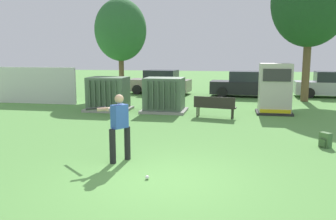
{
  "coord_description": "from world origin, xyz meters",
  "views": [
    {
      "loc": [
        1.48,
        -7.26,
        2.77
      ],
      "look_at": [
        -0.54,
        3.5,
        1.0
      ],
      "focal_mm": 37.89,
      "sensor_mm": 36.0,
      "label": 1
    }
  ],
  "objects_px": {
    "transformer_west": "(108,94)",
    "parked_car_left_of_center": "(245,85)",
    "parked_car_leftmost": "(160,83)",
    "generator_enclosure": "(275,89)",
    "park_bench": "(215,105)",
    "sports_ball": "(147,177)",
    "parked_car_right_of_center": "(331,85)",
    "backpack": "(325,140)",
    "batter": "(118,124)",
    "transformer_mid_west": "(164,95)"
  },
  "relations": [
    {
      "from": "transformer_west",
      "to": "parked_car_left_of_center",
      "type": "height_order",
      "value": "same"
    },
    {
      "from": "generator_enclosure",
      "to": "parked_car_leftmost",
      "type": "relative_size",
      "value": 0.53
    },
    {
      "from": "transformer_west",
      "to": "parked_car_left_of_center",
      "type": "distance_m",
      "value": 9.58
    },
    {
      "from": "transformer_west",
      "to": "park_bench",
      "type": "relative_size",
      "value": 1.14
    },
    {
      "from": "parked_car_leftmost",
      "to": "park_bench",
      "type": "bearing_deg",
      "value": -63.57
    },
    {
      "from": "transformer_mid_west",
      "to": "park_bench",
      "type": "height_order",
      "value": "transformer_mid_west"
    },
    {
      "from": "transformer_mid_west",
      "to": "parked_car_leftmost",
      "type": "bearing_deg",
      "value": 103.59
    },
    {
      "from": "sports_ball",
      "to": "parked_car_leftmost",
      "type": "relative_size",
      "value": 0.02
    },
    {
      "from": "park_bench",
      "to": "batter",
      "type": "height_order",
      "value": "batter"
    },
    {
      "from": "transformer_mid_west",
      "to": "backpack",
      "type": "bearing_deg",
      "value": -42.28
    },
    {
      "from": "parked_car_leftmost",
      "to": "parked_car_left_of_center",
      "type": "distance_m",
      "value": 5.69
    },
    {
      "from": "transformer_mid_west",
      "to": "transformer_west",
      "type": "bearing_deg",
      "value": -178.13
    },
    {
      "from": "transformer_west",
      "to": "batter",
      "type": "xyz_separation_m",
      "value": [
        3.11,
        -7.73,
        0.19
      ]
    },
    {
      "from": "transformer_west",
      "to": "transformer_mid_west",
      "type": "relative_size",
      "value": 1.0
    },
    {
      "from": "parked_car_leftmost",
      "to": "parked_car_left_of_center",
      "type": "height_order",
      "value": "same"
    },
    {
      "from": "backpack",
      "to": "parked_car_left_of_center",
      "type": "height_order",
      "value": "parked_car_left_of_center"
    },
    {
      "from": "transformer_west",
      "to": "parked_car_right_of_center",
      "type": "xyz_separation_m",
      "value": [
        11.94,
        7.53,
        -0.04
      ]
    },
    {
      "from": "backpack",
      "to": "batter",
      "type": "bearing_deg",
      "value": -156.57
    },
    {
      "from": "parked_car_leftmost",
      "to": "generator_enclosure",
      "type": "bearing_deg",
      "value": -45.27
    },
    {
      "from": "parked_car_left_of_center",
      "to": "parked_car_right_of_center",
      "type": "height_order",
      "value": "same"
    },
    {
      "from": "parked_car_leftmost",
      "to": "parked_car_left_of_center",
      "type": "bearing_deg",
      "value": -5.55
    },
    {
      "from": "batter",
      "to": "sports_ball",
      "type": "bearing_deg",
      "value": -48.77
    },
    {
      "from": "generator_enclosure",
      "to": "backpack",
      "type": "bearing_deg",
      "value": -81.54
    },
    {
      "from": "backpack",
      "to": "parked_car_left_of_center",
      "type": "relative_size",
      "value": 0.1
    },
    {
      "from": "park_bench",
      "to": "backpack",
      "type": "bearing_deg",
      "value": -50.74
    },
    {
      "from": "parked_car_leftmost",
      "to": "backpack",
      "type": "bearing_deg",
      "value": -58.85
    },
    {
      "from": "parked_car_left_of_center",
      "to": "backpack",
      "type": "bearing_deg",
      "value": -80.45
    },
    {
      "from": "transformer_west",
      "to": "sports_ball",
      "type": "relative_size",
      "value": 23.33
    },
    {
      "from": "transformer_west",
      "to": "parked_car_left_of_center",
      "type": "bearing_deg",
      "value": 46.2
    },
    {
      "from": "transformer_mid_west",
      "to": "batter",
      "type": "bearing_deg",
      "value": -87.36
    },
    {
      "from": "park_bench",
      "to": "parked_car_left_of_center",
      "type": "bearing_deg",
      "value": 79.66
    },
    {
      "from": "generator_enclosure",
      "to": "park_bench",
      "type": "distance_m",
      "value": 3.12
    },
    {
      "from": "parked_car_leftmost",
      "to": "parked_car_right_of_center",
      "type": "distance_m",
      "value": 10.98
    },
    {
      "from": "transformer_west",
      "to": "backpack",
      "type": "relative_size",
      "value": 4.77
    },
    {
      "from": "backpack",
      "to": "parked_car_right_of_center",
      "type": "relative_size",
      "value": 0.1
    },
    {
      "from": "sports_ball",
      "to": "parked_car_right_of_center",
      "type": "bearing_deg",
      "value": 64.68
    },
    {
      "from": "transformer_west",
      "to": "transformer_mid_west",
      "type": "xyz_separation_m",
      "value": [
        2.75,
        0.09,
        0.0
      ]
    },
    {
      "from": "transformer_mid_west",
      "to": "park_bench",
      "type": "xyz_separation_m",
      "value": [
        2.44,
        -1.11,
        -0.25
      ]
    },
    {
      "from": "sports_ball",
      "to": "transformer_west",
      "type": "bearing_deg",
      "value": 114.96
    },
    {
      "from": "batter",
      "to": "parked_car_left_of_center",
      "type": "relative_size",
      "value": 0.41
    },
    {
      "from": "sports_ball",
      "to": "generator_enclosure",
      "type": "bearing_deg",
      "value": 68.88
    },
    {
      "from": "backpack",
      "to": "parked_car_right_of_center",
      "type": "distance_m",
      "value": 13.26
    },
    {
      "from": "sports_ball",
      "to": "parked_car_right_of_center",
      "type": "relative_size",
      "value": 0.02
    },
    {
      "from": "transformer_west",
      "to": "park_bench",
      "type": "height_order",
      "value": "transformer_west"
    },
    {
      "from": "parked_car_left_of_center",
      "to": "park_bench",
      "type": "bearing_deg",
      "value": -100.34
    },
    {
      "from": "backpack",
      "to": "sports_ball",
      "type": "bearing_deg",
      "value": -141.4
    },
    {
      "from": "park_bench",
      "to": "sports_ball",
      "type": "xyz_separation_m",
      "value": [
        -1.03,
        -7.9,
        -0.49
      ]
    },
    {
      "from": "transformer_west",
      "to": "parked_car_right_of_center",
      "type": "distance_m",
      "value": 14.12
    },
    {
      "from": "transformer_mid_west",
      "to": "sports_ball",
      "type": "xyz_separation_m",
      "value": [
        1.41,
        -9.02,
        -0.74
      ]
    },
    {
      "from": "park_bench",
      "to": "backpack",
      "type": "distance_m",
      "value": 5.55
    }
  ]
}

